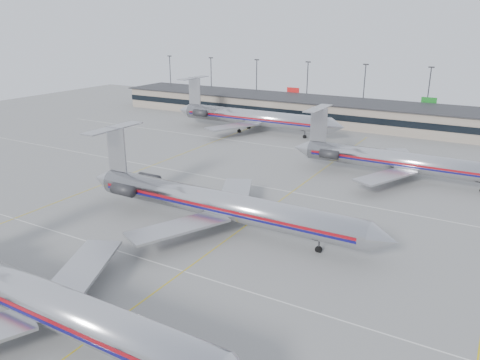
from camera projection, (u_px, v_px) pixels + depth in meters
The scene contains 8 objects.
ground at pixel (121, 317), 44.53m from camera, with size 260.00×260.00×0.00m, color gray.
apron_markings at pixel (183, 271), 52.74m from camera, with size 160.00×0.15×0.02m, color silver.
terminal at pixel (381, 116), 123.98m from camera, with size 162.00×17.00×6.25m.
light_mast_row at pixel (395, 89), 133.77m from camera, with size 163.60×0.40×15.28m.
jet_foreground at pixel (29, 295), 41.86m from camera, with size 46.10×27.14×12.07m.
jet_second_row at pixel (215, 203), 63.07m from camera, with size 46.60×27.44×12.20m.
jet_third_row at pixel (401, 161), 82.48m from camera, with size 42.68×26.25×11.67m.
jet_back_row at pixel (251, 117), 119.21m from camera, with size 47.33×29.11×12.94m.
Camera 1 is at (28.82, -27.27, 26.63)m, focal length 35.00 mm.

